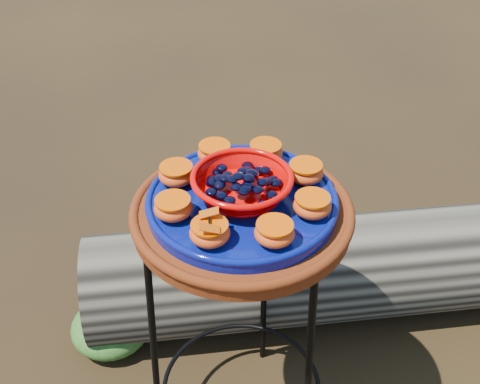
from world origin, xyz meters
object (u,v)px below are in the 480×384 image
(terracotta_saucer, at_px, (242,215))
(cobalt_plate, at_px, (242,203))
(plant_stand, at_px, (242,335))
(driftwood_log, at_px, (375,265))
(red_bowl, at_px, (242,187))

(terracotta_saucer, height_order, cobalt_plate, cobalt_plate)
(plant_stand, height_order, driftwood_log, plant_stand)
(plant_stand, distance_m, driftwood_log, 0.63)
(cobalt_plate, bearing_deg, plant_stand, 0.00)
(terracotta_saucer, xyz_separation_m, cobalt_plate, (0.00, 0.00, 0.03))
(plant_stand, bearing_deg, cobalt_plate, 0.00)
(red_bowl, bearing_deg, cobalt_plate, 0.00)
(terracotta_saucer, bearing_deg, driftwood_log, 62.62)
(terracotta_saucer, relative_size, cobalt_plate, 1.17)
(cobalt_plate, bearing_deg, red_bowl, 0.00)
(terracotta_saucer, height_order, red_bowl, red_bowl)
(terracotta_saucer, xyz_separation_m, red_bowl, (0.00, 0.00, 0.07))
(plant_stand, height_order, red_bowl, red_bowl)
(driftwood_log, bearing_deg, terracotta_saucer, -117.38)
(plant_stand, height_order, cobalt_plate, cobalt_plate)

